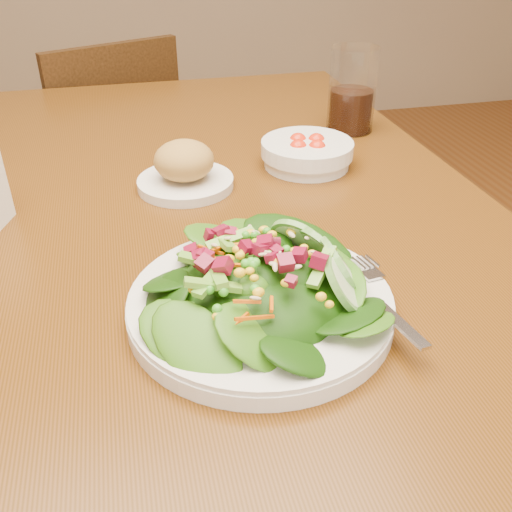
{
  "coord_description": "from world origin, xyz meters",
  "views": [
    {
      "loc": [
        -0.08,
        -0.74,
        1.14
      ],
      "look_at": [
        0.04,
        -0.24,
        0.81
      ],
      "focal_mm": 40.0,
      "sensor_mm": 36.0,
      "label": 1
    }
  ],
  "objects": [
    {
      "name": "tomato_bowl",
      "position": [
        0.21,
        0.12,
        0.77
      ],
      "size": [
        0.15,
        0.15,
        0.05
      ],
      "color": "silver",
      "rests_on": "dining_table"
    },
    {
      "name": "bread_plate",
      "position": [
        0.0,
        0.08,
        0.78
      ],
      "size": [
        0.15,
        0.15,
        0.08
      ],
      "color": "silver",
      "rests_on": "dining_table"
    },
    {
      "name": "dining_table",
      "position": [
        0.0,
        0.0,
        0.65
      ],
      "size": [
        0.9,
        1.4,
        0.75
      ],
      "color": "#562F11",
      "rests_on": "ground_plane"
    },
    {
      "name": "salad_plate",
      "position": [
        0.05,
        -0.26,
        0.78
      ],
      "size": [
        0.29,
        0.29,
        0.08
      ],
      "rotation": [
        0.0,
        0.0,
        -0.05
      ],
      "color": "silver",
      "rests_on": "dining_table"
    },
    {
      "name": "chair_far",
      "position": [
        -0.13,
        0.9,
        0.44
      ],
      "size": [
        0.5,
        0.5,
        0.83
      ],
      "rotation": [
        0.0,
        0.0,
        3.54
      ],
      "color": "#41250F",
      "rests_on": "ground_plane"
    },
    {
      "name": "drinking_glass",
      "position": [
        0.35,
        0.27,
        0.82
      ],
      "size": [
        0.09,
        0.09,
        0.16
      ],
      "color": "silver",
      "rests_on": "dining_table"
    }
  ]
}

